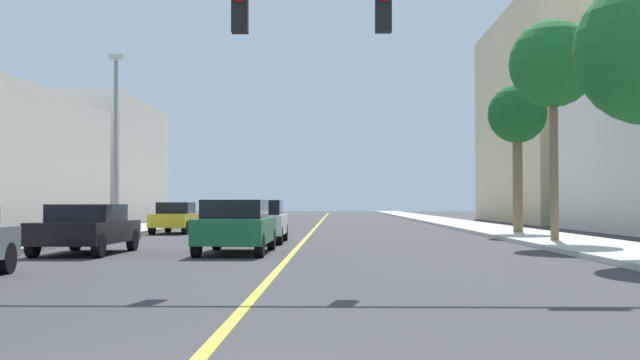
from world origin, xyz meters
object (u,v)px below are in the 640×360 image
(palm_far, at_px, (517,117))
(car_yellow, at_px, (176,218))
(car_black, at_px, (86,228))
(car_white, at_px, (259,221))
(car_green, at_px, (236,226))
(car_blue, at_px, (258,214))
(street_lamp, at_px, (115,134))
(traffic_signal_mast, at_px, (479,40))
(palm_mid, at_px, (553,65))

(palm_far, bearing_deg, car_yellow, 173.04)
(car_black, xyz_separation_m, car_white, (4.25, 6.45, 0.06))
(car_green, relative_size, car_yellow, 1.07)
(car_blue, bearing_deg, street_lamp, -102.14)
(car_white, bearing_deg, car_yellow, 118.18)
(traffic_signal_mast, height_order, car_yellow, traffic_signal_mast)
(traffic_signal_mast, height_order, car_green, traffic_signal_mast)
(car_yellow, height_order, car_white, car_white)
(palm_mid, bearing_deg, car_black, -159.65)
(palm_far, xyz_separation_m, car_green, (-10.92, -13.08, -4.50))
(palm_far, relative_size, car_green, 1.45)
(car_white, bearing_deg, palm_far, 31.57)
(traffic_signal_mast, bearing_deg, car_blue, 102.36)
(car_black, distance_m, car_white, 7.73)
(car_green, height_order, car_yellow, car_green)
(car_green, relative_size, car_black, 1.04)
(car_green, bearing_deg, palm_mid, 27.00)
(car_blue, bearing_deg, traffic_signal_mast, -76.90)
(palm_far, bearing_deg, street_lamp, -172.56)
(palm_mid, bearing_deg, traffic_signal_mast, -111.23)
(car_black, bearing_deg, car_blue, -92.77)
(car_blue, distance_m, car_white, 23.04)
(car_yellow, bearing_deg, palm_mid, 148.61)
(car_green, height_order, car_white, car_white)
(traffic_signal_mast, xyz_separation_m, car_blue, (-7.94, 36.23, -3.86))
(palm_far, distance_m, car_yellow, 16.43)
(palm_mid, height_order, car_green, palm_mid)
(car_green, bearing_deg, palm_far, 50.52)
(palm_mid, bearing_deg, car_white, 174.29)
(car_yellow, height_order, car_black, car_yellow)
(car_black, height_order, car_blue, car_blue)
(street_lamp, xyz_separation_m, car_blue, (4.20, 18.37, -3.62))
(car_green, bearing_deg, car_white, 90.07)
(traffic_signal_mast, relative_size, palm_mid, 1.58)
(street_lamp, xyz_separation_m, palm_far, (17.43, 2.28, 0.92))
(palm_mid, distance_m, car_green, 12.84)
(street_lamp, bearing_deg, traffic_signal_mast, -55.80)
(traffic_signal_mast, distance_m, car_yellow, 24.68)
(palm_far, distance_m, car_blue, 21.32)
(palm_far, distance_m, car_green, 17.62)
(traffic_signal_mast, distance_m, car_blue, 37.29)
(palm_far, xyz_separation_m, car_blue, (-13.23, 16.09, -4.55))
(palm_far, height_order, car_yellow, palm_far)
(palm_mid, relative_size, car_yellow, 1.81)
(street_lamp, height_order, palm_far, street_lamp)
(car_yellow, bearing_deg, car_black, 93.50)
(car_black, bearing_deg, car_green, -176.27)
(traffic_signal_mast, height_order, car_black, traffic_signal_mast)
(car_yellow, height_order, car_blue, car_yellow)
(street_lamp, xyz_separation_m, car_yellow, (1.75, 4.19, -3.62))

